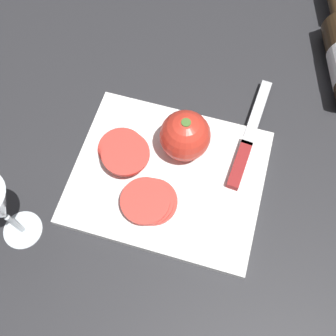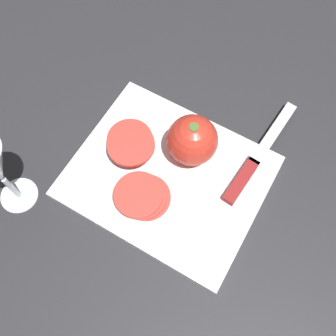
% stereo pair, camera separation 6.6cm
% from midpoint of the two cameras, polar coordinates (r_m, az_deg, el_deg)
% --- Properties ---
extents(ground_plane, '(3.00, 3.00, 0.00)m').
position_cam_midpoint_polar(ground_plane, '(0.69, -0.88, -4.23)').
color(ground_plane, '#28282B').
extents(cutting_board, '(0.33, 0.27, 0.01)m').
position_cam_midpoint_polar(cutting_board, '(0.69, -2.70, -1.57)').
color(cutting_board, white).
rests_on(cutting_board, ground_plane).
extents(whole_tomato, '(0.09, 0.09, 0.09)m').
position_cam_midpoint_polar(whole_tomato, '(0.67, -0.31, 4.40)').
color(whole_tomato, red).
rests_on(whole_tomato, cutting_board).
extents(knife, '(0.04, 0.24, 0.01)m').
position_cam_midpoint_polar(knife, '(0.70, 8.27, 1.77)').
color(knife, silver).
rests_on(knife, cutting_board).
extents(tomato_slice_stack_near, '(0.09, 0.09, 0.02)m').
position_cam_midpoint_polar(tomato_slice_stack_near, '(0.66, -5.61, -5.14)').
color(tomato_slice_stack_near, '#D63D33').
rests_on(tomato_slice_stack_near, cutting_board).
extents(tomato_slice_stack_far, '(0.10, 0.10, 0.03)m').
position_cam_midpoint_polar(tomato_slice_stack_far, '(0.69, -9.20, 2.16)').
color(tomato_slice_stack_far, '#D63D33').
rests_on(tomato_slice_stack_far, cutting_board).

